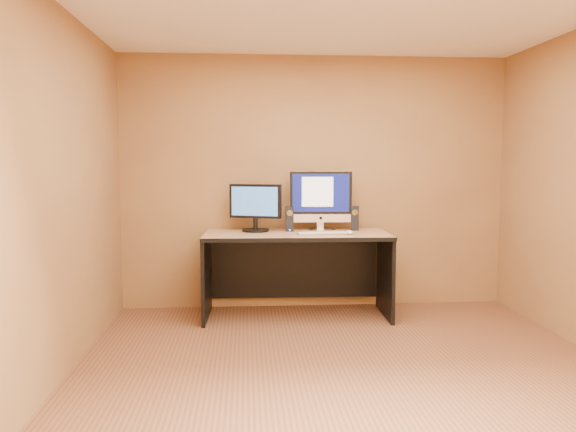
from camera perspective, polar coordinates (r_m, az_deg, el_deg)
The scene contains 11 objects.
floor at distance 4.16m, azimuth 6.23°, elevation -15.82°, with size 4.00×4.00×0.00m, color brown.
walls at distance 3.88m, azimuth 6.43°, elevation 2.39°, with size 4.00×4.00×2.60m, color olive, non-canonical shape.
desk at distance 5.51m, azimuth 0.88°, elevation -6.01°, with size 1.79×0.78×0.83m, color tan, non-canonical shape.
imac at distance 5.61m, azimuth 3.36°, elevation 1.62°, with size 0.64×0.23×0.61m, color silver, non-canonical shape.
second_monitor at distance 5.55m, azimuth -3.34°, elevation 0.83°, with size 0.54×0.27×0.47m, color black, non-canonical shape.
speaker_left at distance 5.58m, azimuth 0.16°, elevation -0.30°, with size 0.08×0.08×0.25m, color black, non-canonical shape.
speaker_right at distance 5.69m, azimuth 6.83°, elevation -0.22°, with size 0.08×0.08×0.25m, color black, non-canonical shape.
keyboard at distance 5.36m, azimuth 3.51°, elevation -1.75°, with size 0.48×0.13×0.02m, color #B8B7BC.
mouse at distance 5.37m, azimuth 6.26°, elevation -1.65°, with size 0.06×0.11×0.04m, color white.
cable_a at distance 5.79m, azimuth 4.11°, elevation -1.28°, with size 0.01×0.01×0.25m, color black.
cable_b at distance 5.81m, azimuth 2.40°, elevation -1.25°, with size 0.01×0.01×0.20m, color black.
Camera 1 is at (-0.72, -3.81, 1.50)m, focal length 35.00 mm.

